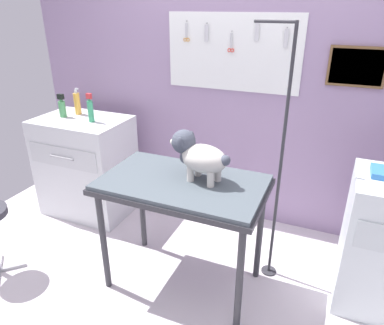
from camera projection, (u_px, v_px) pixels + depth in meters
name	position (u px, v px, depth m)	size (l,w,h in m)	color
ground	(177.00, 306.00, 2.39)	(4.40, 4.00, 0.04)	silver
rear_wall_panel	(239.00, 93.00, 2.98)	(4.00, 0.09, 2.30)	#987FA4
grooming_table	(182.00, 192.00, 2.28)	(1.07, 0.63, 0.82)	#2D2D33
grooming_arm	(278.00, 173.00, 2.33)	(0.30, 0.11, 1.77)	#2D2D33
dog	(198.00, 155.00, 2.20)	(0.43, 0.24, 0.31)	silver
counter_left	(87.00, 166.00, 3.31)	(0.80, 0.58, 0.92)	silver
pump_bottle_white	(62.00, 107.00, 3.14)	(0.06, 0.06, 0.21)	#489457
shampoo_bottle	(90.00, 110.00, 3.00)	(0.05, 0.05, 0.25)	#399D6A
conditioner_bottle	(77.00, 103.00, 3.21)	(0.06, 0.06, 0.24)	gold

